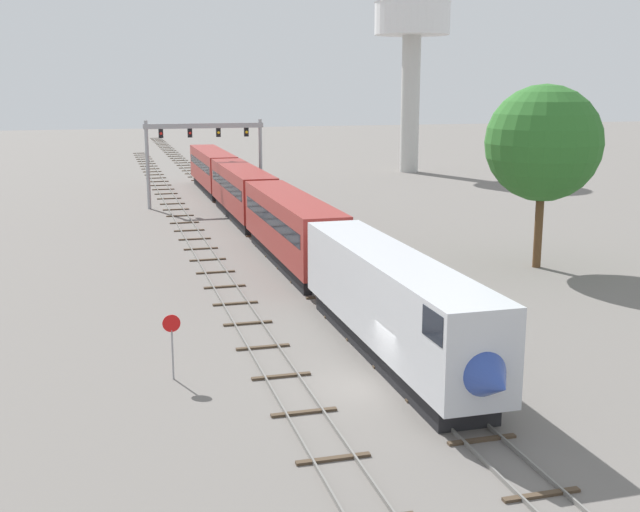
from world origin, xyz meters
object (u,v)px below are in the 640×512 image
(water_tower, at_px, (412,30))
(trackside_tree_left, at_px, (544,143))
(passenger_train, at_px, (262,206))
(signal_gantry, at_px, (205,144))
(stop_sign, at_px, (172,338))

(water_tower, bearing_deg, trackside_tree_left, -103.31)
(passenger_train, relative_size, signal_gantry, 6.58)
(stop_sign, xyz_separation_m, trackside_tree_left, (26.12, 14.84, 6.61))
(passenger_train, bearing_deg, stop_sign, -108.23)
(signal_gantry, height_order, stop_sign, signal_gantry)
(passenger_train, distance_m, trackside_tree_left, 23.13)
(passenger_train, xyz_separation_m, water_tower, (30.02, 43.26, 16.99))
(signal_gantry, xyz_separation_m, trackside_tree_left, (18.37, -33.67, 2.06))
(signal_gantry, bearing_deg, stop_sign, -99.08)
(signal_gantry, distance_m, stop_sign, 49.34)
(water_tower, relative_size, trackside_tree_left, 1.98)
(stop_sign, height_order, trackside_tree_left, trackside_tree_left)
(signal_gantry, bearing_deg, water_tower, 37.88)
(signal_gantry, relative_size, water_tower, 0.49)
(trackside_tree_left, bearing_deg, stop_sign, -150.39)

